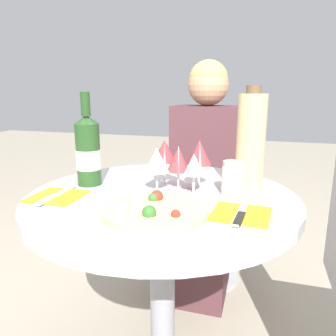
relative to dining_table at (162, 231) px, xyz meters
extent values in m
cylinder|color=gray|center=(0.00, 0.00, -0.23)|extent=(0.08, 0.08, 0.65)
cylinder|color=#B7B7BC|center=(0.00, 0.00, 0.11)|extent=(0.85, 0.85, 0.04)
cylinder|color=#ADADB2|center=(0.02, 0.71, -0.58)|extent=(0.39, 0.39, 0.01)
cylinder|color=#ADADB2|center=(0.02, 0.71, -0.38)|extent=(0.06, 0.06, 0.40)
cube|color=#ADADB2|center=(0.02, 0.71, -0.16)|extent=(0.43, 0.43, 0.03)
cube|color=#ADADB2|center=(0.02, 0.92, 0.04)|extent=(0.43, 0.02, 0.39)
cube|color=#512D33|center=(0.02, 0.55, -0.37)|extent=(0.29, 0.33, 0.43)
cube|color=#512D33|center=(0.02, 0.71, 0.11)|extent=(0.35, 0.21, 0.52)
sphere|color=tan|center=(0.02, 0.71, 0.47)|extent=(0.20, 0.20, 0.20)
sphere|color=tan|center=(0.02, 0.71, 0.50)|extent=(0.19, 0.19, 0.19)
cylinder|color=#E5C17F|center=(0.04, -0.17, 0.14)|extent=(0.28, 0.28, 0.02)
sphere|color=#336B28|center=(0.01, -0.12, 0.15)|extent=(0.03, 0.03, 0.03)
sphere|color=beige|center=(-0.02, -0.16, 0.16)|extent=(0.04, 0.04, 0.04)
sphere|color=#336B28|center=(0.04, -0.23, 0.16)|extent=(0.04, 0.04, 0.04)
sphere|color=#B22D1E|center=(0.02, -0.11, 0.16)|extent=(0.04, 0.04, 0.04)
sphere|color=beige|center=(-0.03, -0.23, 0.16)|extent=(0.04, 0.04, 0.04)
sphere|color=#B22D1E|center=(0.10, -0.22, 0.15)|extent=(0.02, 0.02, 0.02)
cylinder|color=#23471E|center=(-0.28, 0.03, 0.23)|extent=(0.08, 0.08, 0.21)
cone|color=#23471E|center=(-0.28, 0.03, 0.35)|extent=(0.08, 0.08, 0.03)
cylinder|color=#23471E|center=(-0.28, 0.03, 0.40)|extent=(0.03, 0.03, 0.08)
cylinder|color=silver|center=(-0.28, 0.03, 0.22)|extent=(0.08, 0.08, 0.07)
cylinder|color=tan|center=(0.26, 0.09, 0.28)|extent=(0.09, 0.09, 0.31)
cylinder|color=brown|center=(0.26, 0.09, 0.45)|extent=(0.04, 0.04, 0.02)
cylinder|color=silver|center=(0.21, 0.05, 0.17)|extent=(0.07, 0.07, 0.09)
cylinder|color=#B2B2B7|center=(0.21, 0.05, 0.23)|extent=(0.06, 0.06, 0.02)
cylinder|color=silver|center=(-0.02, 0.10, 0.13)|extent=(0.06, 0.06, 0.00)
cylinder|color=silver|center=(-0.02, 0.10, 0.17)|extent=(0.01, 0.01, 0.08)
cone|color=#9E383D|center=(-0.02, 0.10, 0.25)|extent=(0.08, 0.08, 0.07)
cylinder|color=silver|center=(-0.02, 0.02, 0.13)|extent=(0.06, 0.06, 0.00)
cylinder|color=silver|center=(-0.02, 0.02, 0.16)|extent=(0.01, 0.01, 0.06)
cone|color=beige|center=(-0.02, 0.02, 0.23)|extent=(0.08, 0.08, 0.08)
cylinder|color=silver|center=(0.04, 0.06, 0.13)|extent=(0.06, 0.06, 0.00)
cylinder|color=silver|center=(0.04, 0.06, 0.16)|extent=(0.01, 0.01, 0.06)
cone|color=#9E383D|center=(0.04, 0.06, 0.23)|extent=(0.07, 0.07, 0.08)
cylinder|color=silver|center=(0.10, 0.10, 0.13)|extent=(0.06, 0.06, 0.00)
cylinder|color=silver|center=(0.10, 0.10, 0.17)|extent=(0.01, 0.01, 0.08)
cone|color=#9E383D|center=(0.10, 0.10, 0.25)|extent=(0.08, 0.08, 0.08)
cylinder|color=silver|center=(0.10, 0.02, 0.13)|extent=(0.06, 0.06, 0.00)
cylinder|color=silver|center=(0.10, 0.02, 0.16)|extent=(0.01, 0.01, 0.06)
cone|color=silver|center=(0.10, 0.02, 0.23)|extent=(0.06, 0.06, 0.06)
cube|color=yellow|center=(-0.30, -0.12, 0.13)|extent=(0.15, 0.15, 0.00)
cube|color=silver|center=(-0.30, -0.12, 0.14)|extent=(0.02, 0.19, 0.00)
cube|color=silver|center=(-0.30, -0.17, 0.14)|extent=(0.02, 0.09, 0.00)
cube|color=yellow|center=(0.25, -0.11, 0.13)|extent=(0.16, 0.16, 0.00)
cube|color=silver|center=(0.25, -0.11, 0.14)|extent=(0.03, 0.19, 0.00)
cube|color=black|center=(0.25, -0.16, 0.14)|extent=(0.03, 0.09, 0.00)
camera|label=1|loc=(0.30, -0.94, 0.45)|focal=35.00mm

